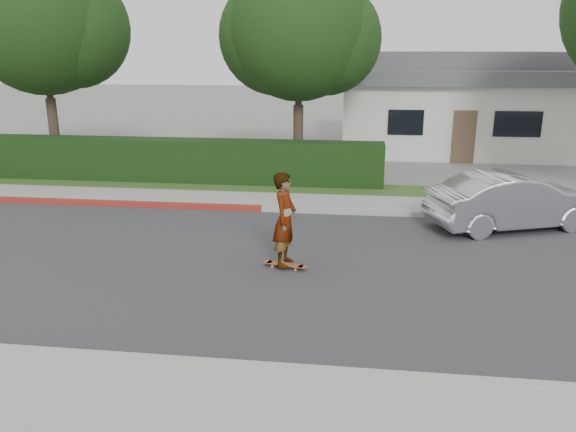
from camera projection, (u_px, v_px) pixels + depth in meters
The scene contains 15 objects.
ground at pixel (184, 262), 12.12m from camera, with size 120.00×120.00×0.00m, color slate.
road at pixel (184, 262), 12.12m from camera, with size 60.00×8.00×0.01m, color #2D2D30.
curb_near at pixel (100, 358), 8.20m from camera, with size 60.00×0.20×0.15m, color #9E9E99.
sidewalk_near at pixel (70, 395), 7.35m from camera, with size 60.00×1.60×0.12m, color gray.
curb_far at pixel (227, 208), 16.00m from camera, with size 60.00×0.20×0.15m, color #9E9E99.
curb_red_section at pixel (62, 202), 16.59m from camera, with size 12.00×0.21×0.15m, color maroon.
sidewalk_far at pixel (234, 200), 16.86m from camera, with size 60.00×1.60×0.12m, color gray.
planting_strip at pixel (245, 188), 18.38m from camera, with size 60.00×1.60×0.10m, color #2D4C1E.
hedge at pixel (161, 161), 19.11m from camera, with size 15.00×1.00×1.50m, color black.
tree_left at pixel (44, 24), 19.77m from camera, with size 5.99×5.21×8.00m.
tree_center at pixel (299, 34), 19.28m from camera, with size 5.66×4.84×7.44m.
house at pixel (455, 101), 25.77m from camera, with size 10.60×8.60×4.30m.
skateboard at pixel (285, 265), 11.74m from camera, with size 0.99×0.41×0.09m.
skateboarder at pixel (285, 219), 11.45m from camera, with size 0.71×0.47×1.96m, color white.
car_silver at pixel (514, 201), 14.23m from camera, with size 1.52×4.34×1.43m, color #B8BAC0.
Camera 1 is at (3.64, -10.96, 4.42)m, focal length 35.00 mm.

